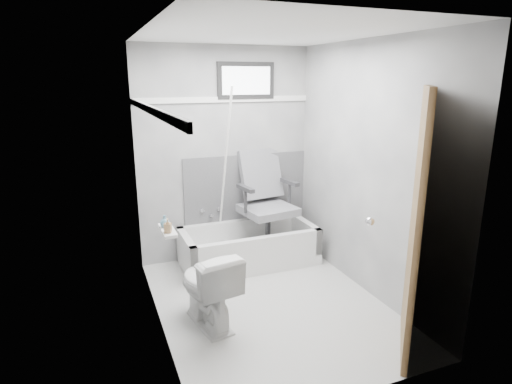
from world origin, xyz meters
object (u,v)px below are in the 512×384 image
bathtub (249,246)px  toilet (208,287)px  soap_bottle_a (168,226)px  door (475,235)px  soap_bottle_b (165,221)px  office_chair (268,202)px

bathtub → toilet: bearing=-126.4°
bathtub → soap_bottle_a: (-1.08, -1.14, 0.76)m
soap_bottle_a → door: bearing=-29.2°
bathtub → door: 2.49m
toilet → soap_bottle_b: (-0.32, 0.04, 0.62)m
office_chair → toilet: (-1.01, -1.05, -0.35)m
bathtub → soap_bottle_a: 1.74m
toilet → soap_bottle_a: 0.71m
soap_bottle_a → bathtub: bearing=46.4°
bathtub → soap_bottle_b: (-1.08, -1.00, 0.75)m
bathtub → soap_bottle_b: bearing=-137.4°
office_chair → soap_bottle_b: (-1.33, -1.02, 0.27)m
door → soap_bottle_b: 2.27m
office_chair → soap_bottle_a: 1.78m
soap_bottle_a → toilet: bearing=17.9°
bathtub → door: (0.84, -2.21, 0.79)m
toilet → soap_bottle_a: bearing=8.3°
office_chair → soap_bottle_b: office_chair is taller
toilet → door: door is taller
soap_bottle_a → soap_bottle_b: (0.00, 0.14, -0.01)m
door → soap_bottle_a: bearing=150.8°
office_chair → toilet: size_ratio=1.65×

